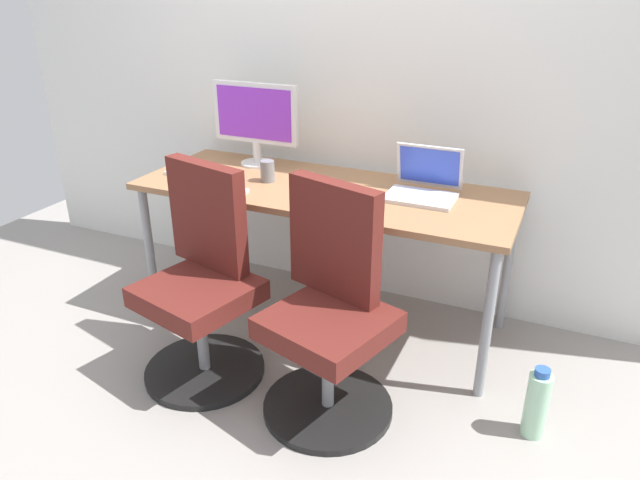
{
  "coord_description": "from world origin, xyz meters",
  "views": [
    {
      "loc": [
        1.07,
        -2.43,
        1.66
      ],
      "look_at": [
        0.0,
        -0.05,
        0.47
      ],
      "focal_mm": 32.85,
      "sensor_mm": 36.0,
      "label": 1
    }
  ],
  "objects_px": {
    "water_bottle_on_floor": "(537,404)",
    "open_laptop": "(424,185)",
    "office_chair_right": "(330,315)",
    "office_chair_left": "(203,285)",
    "coffee_mug": "(333,201)",
    "desktop_monitor": "(255,118)"
  },
  "relations": [
    {
      "from": "desktop_monitor",
      "to": "office_chair_right",
      "type": "bearing_deg",
      "value": -45.81
    },
    {
      "from": "office_chair_left",
      "to": "water_bottle_on_floor",
      "type": "height_order",
      "value": "office_chair_left"
    },
    {
      "from": "office_chair_right",
      "to": "open_laptop",
      "type": "relative_size",
      "value": 3.03
    },
    {
      "from": "water_bottle_on_floor",
      "to": "desktop_monitor",
      "type": "relative_size",
      "value": 0.65
    },
    {
      "from": "office_chair_left",
      "to": "office_chair_right",
      "type": "distance_m",
      "value": 0.61
    },
    {
      "from": "coffee_mug",
      "to": "open_laptop",
      "type": "bearing_deg",
      "value": 49.21
    },
    {
      "from": "office_chair_right",
      "to": "water_bottle_on_floor",
      "type": "height_order",
      "value": "office_chair_right"
    },
    {
      "from": "office_chair_left",
      "to": "desktop_monitor",
      "type": "relative_size",
      "value": 1.96
    },
    {
      "from": "water_bottle_on_floor",
      "to": "open_laptop",
      "type": "bearing_deg",
      "value": 140.02
    },
    {
      "from": "office_chair_left",
      "to": "desktop_monitor",
      "type": "xyz_separation_m",
      "value": [
        -0.16,
        0.79,
        0.56
      ]
    },
    {
      "from": "water_bottle_on_floor",
      "to": "open_laptop",
      "type": "relative_size",
      "value": 1.0
    },
    {
      "from": "office_chair_right",
      "to": "coffee_mug",
      "type": "relative_size",
      "value": 10.22
    },
    {
      "from": "water_bottle_on_floor",
      "to": "coffee_mug",
      "type": "xyz_separation_m",
      "value": [
        -0.94,
        0.18,
        0.63
      ]
    },
    {
      "from": "office_chair_right",
      "to": "coffee_mug",
      "type": "xyz_separation_m",
      "value": [
        -0.13,
        0.32,
        0.35
      ]
    },
    {
      "from": "office_chair_left",
      "to": "open_laptop",
      "type": "relative_size",
      "value": 3.03
    },
    {
      "from": "office_chair_right",
      "to": "office_chair_left",
      "type": "bearing_deg",
      "value": 179.93
    },
    {
      "from": "office_chair_right",
      "to": "water_bottle_on_floor",
      "type": "distance_m",
      "value": 0.87
    },
    {
      "from": "office_chair_left",
      "to": "desktop_monitor",
      "type": "height_order",
      "value": "desktop_monitor"
    },
    {
      "from": "office_chair_right",
      "to": "coffee_mug",
      "type": "bearing_deg",
      "value": 112.03
    },
    {
      "from": "open_laptop",
      "to": "coffee_mug",
      "type": "bearing_deg",
      "value": -130.79
    },
    {
      "from": "office_chair_right",
      "to": "water_bottle_on_floor",
      "type": "bearing_deg",
      "value": 9.9
    },
    {
      "from": "office_chair_right",
      "to": "desktop_monitor",
      "type": "bearing_deg",
      "value": 134.19
    }
  ]
}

